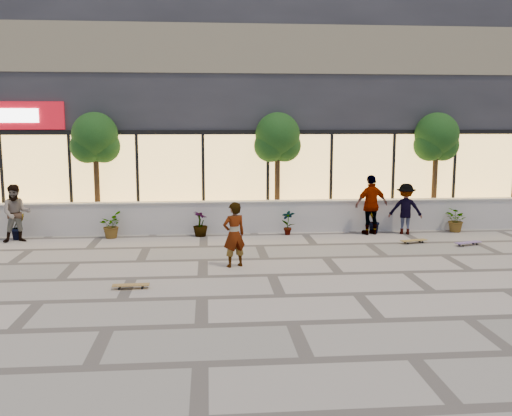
{
  "coord_description": "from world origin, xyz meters",
  "views": [
    {
      "loc": [
        0.14,
        -11.38,
        3.58
      ],
      "look_at": [
        1.43,
        3.71,
        1.3
      ],
      "focal_mm": 40.0,
      "sensor_mm": 36.0,
      "label": 1
    }
  ],
  "objects": [
    {
      "name": "skater_right_far",
      "position": [
        6.5,
        6.3,
        0.82
      ],
      "size": [
        1.18,
        0.87,
        1.64
      ],
      "primitive_type": "imported",
      "rotation": [
        0.0,
        0.0,
        2.87
      ],
      "color": "maroon",
      "rests_on": "ground"
    },
    {
      "name": "skateboard_right_near",
      "position": [
        6.27,
        4.84,
        0.08
      ],
      "size": [
        0.86,
        0.41,
        0.1
      ],
      "rotation": [
        0.0,
        0.0,
        0.25
      ],
      "color": "olive",
      "rests_on": "ground"
    },
    {
      "name": "skateboard_right_far",
      "position": [
        7.75,
        4.41,
        0.08
      ],
      "size": [
        0.87,
        0.46,
        0.1
      ],
      "rotation": [
        0.0,
        0.0,
        0.31
      ],
      "color": "#5D4681",
      "rests_on": "ground"
    },
    {
      "name": "shrub_b",
      "position": [
        -5.7,
        6.45,
        0.41
      ],
      "size": [
        0.57,
        0.57,
        0.81
      ],
      "primitive_type": "imported",
      "rotation": [
        0.0,
        0.0,
        0.82
      ],
      "color": "#193A12",
      "rests_on": "ground"
    },
    {
      "name": "skater_center",
      "position": [
        0.78,
        2.52,
        0.82
      ],
      "size": [
        0.7,
        0.59,
        1.63
      ],
      "primitive_type": "imported",
      "rotation": [
        0.0,
        0.0,
        3.54
      ],
      "color": "silver",
      "rests_on": "ground"
    },
    {
      "name": "skateboard_center",
      "position": [
        -1.55,
        0.79,
        0.08
      ],
      "size": [
        0.8,
        0.23,
        0.1
      ],
      "rotation": [
        0.0,
        0.0,
        0.03
      ],
      "color": "brown",
      "rests_on": "ground"
    },
    {
      "name": "tree_midwest",
      "position": [
        -3.5,
        7.7,
        2.99
      ],
      "size": [
        1.6,
        1.5,
        3.92
      ],
      "color": "#412917",
      "rests_on": "ground"
    },
    {
      "name": "tree_east",
      "position": [
        8.0,
        7.7,
        2.99
      ],
      "size": [
        1.6,
        1.5,
        3.92
      ],
      "color": "#412917",
      "rests_on": "ground"
    },
    {
      "name": "retail_building",
      "position": [
        -0.0,
        12.49,
        4.25
      ],
      "size": [
        24.0,
        9.17,
        8.5
      ],
      "color": "#26262B",
      "rests_on": "ground"
    },
    {
      "name": "tree_mideast",
      "position": [
        2.5,
        7.7,
        2.99
      ],
      "size": [
        1.6,
        1.5,
        3.92
      ],
      "color": "#412917",
      "rests_on": "ground"
    },
    {
      "name": "shrub_d",
      "position": [
        -0.1,
        6.45,
        0.41
      ],
      "size": [
        0.64,
        0.64,
        0.81
      ],
      "primitive_type": "imported",
      "rotation": [
        0.0,
        0.0,
        2.46
      ],
      "color": "#193A12",
      "rests_on": "ground"
    },
    {
      "name": "skater_right_near",
      "position": [
        5.37,
        6.3,
        0.96
      ],
      "size": [
        1.21,
        0.73,
        1.93
      ],
      "primitive_type": "imported",
      "rotation": [
        0.0,
        0.0,
        3.39
      ],
      "color": "silver",
      "rests_on": "ground"
    },
    {
      "name": "shrub_e",
      "position": [
        2.7,
        6.45,
        0.41
      ],
      "size": [
        0.46,
        0.35,
        0.81
      ],
      "primitive_type": "imported",
      "rotation": [
        0.0,
        0.0,
        3.28
      ],
      "color": "#193A12",
      "rests_on": "ground"
    },
    {
      "name": "ground",
      "position": [
        0.0,
        0.0,
        0.0
      ],
      "size": [
        80.0,
        80.0,
        0.0
      ],
      "primitive_type": "plane",
      "color": "#A79D91",
      "rests_on": "ground"
    },
    {
      "name": "planter_wall",
      "position": [
        0.0,
        7.0,
        0.52
      ],
      "size": [
        22.0,
        0.42,
        1.04
      ],
      "color": "#BBB7B2",
      "rests_on": "ground"
    },
    {
      "name": "skater_left",
      "position": [
        -5.59,
        6.05,
        0.87
      ],
      "size": [
        1.0,
        0.88,
        1.75
      ],
      "primitive_type": "imported",
      "rotation": [
        0.0,
        0.0,
        0.29
      ],
      "color": "#887D57",
      "rests_on": "ground"
    },
    {
      "name": "shrub_f",
      "position": [
        5.5,
        6.45,
        0.41
      ],
      "size": [
        0.55,
        0.57,
        0.81
      ],
      "primitive_type": "imported",
      "rotation": [
        0.0,
        0.0,
        4.1
      ],
      "color": "#193A12",
      "rests_on": "ground"
    },
    {
      "name": "shrub_c",
      "position": [
        -2.9,
        6.45,
        0.41
      ],
      "size": [
        0.68,
        0.77,
        0.81
      ],
      "primitive_type": "imported",
      "rotation": [
        0.0,
        0.0,
        1.64
      ],
      "color": "#193A12",
      "rests_on": "ground"
    },
    {
      "name": "shrub_g",
      "position": [
        8.3,
        6.45,
        0.41
      ],
      "size": [
        0.77,
        0.84,
        0.81
      ],
      "primitive_type": "imported",
      "rotation": [
        0.0,
        0.0,
        4.92
      ],
      "color": "#193A12",
      "rests_on": "ground"
    }
  ]
}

